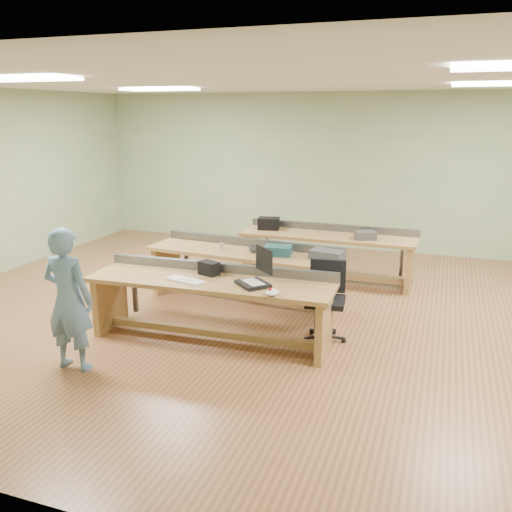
% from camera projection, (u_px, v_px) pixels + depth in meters
% --- Properties ---
extents(floor, '(10.00, 10.00, 0.00)m').
position_uv_depth(floor, '(280.00, 315.00, 7.22)').
color(floor, '#915A37').
rests_on(floor, ground).
extents(ceiling, '(10.00, 10.00, 0.00)m').
position_uv_depth(ceiling, '(283.00, 79.00, 6.45)').
color(ceiling, silver).
rests_on(ceiling, wall_back).
extents(wall_back, '(10.00, 0.04, 3.00)m').
position_uv_depth(wall_back, '(341.00, 172.00, 10.48)').
color(wall_back, '#9BB186').
rests_on(wall_back, floor).
extents(wall_front, '(10.00, 0.04, 3.00)m').
position_uv_depth(wall_front, '(85.00, 308.00, 3.19)').
color(wall_front, '#9BB186').
rests_on(wall_front, floor).
extents(fluor_panels, '(6.20, 3.50, 0.03)m').
position_uv_depth(fluor_panels, '(283.00, 82.00, 6.46)').
color(fluor_panels, white).
rests_on(fluor_panels, ceiling).
extents(workbench_front, '(2.91, 0.87, 0.86)m').
position_uv_depth(workbench_front, '(211.00, 295.00, 6.32)').
color(workbench_front, '#9C7342').
rests_on(workbench_front, floor).
extents(workbench_mid, '(2.82, 1.00, 0.86)m').
position_uv_depth(workbench_mid, '(244.00, 264.00, 7.60)').
color(workbench_mid, '#9C7342').
rests_on(workbench_mid, floor).
extents(workbench_back, '(2.77, 0.78, 0.86)m').
position_uv_depth(workbench_back, '(328.00, 246.00, 8.60)').
color(workbench_back, '#9C7342').
rests_on(workbench_back, floor).
extents(person, '(0.56, 0.36, 1.52)m').
position_uv_depth(person, '(69.00, 299.00, 5.55)').
color(person, '#6A89AE').
rests_on(person, floor).
extents(laptop_base, '(0.46, 0.46, 0.04)m').
position_uv_depth(laptop_base, '(253.00, 284.00, 6.03)').
color(laptop_base, black).
rests_on(laptop_base, workbench_front).
extents(laptop_screen, '(0.27, 0.25, 0.28)m').
position_uv_depth(laptop_screen, '(264.00, 260.00, 6.03)').
color(laptop_screen, black).
rests_on(laptop_screen, laptop_base).
extents(keyboard, '(0.48, 0.26, 0.03)m').
position_uv_depth(keyboard, '(185.00, 280.00, 6.17)').
color(keyboard, silver).
rests_on(keyboard, workbench_front).
extents(trackball_mouse, '(0.19, 0.20, 0.07)m').
position_uv_depth(trackball_mouse, '(272.00, 292.00, 5.70)').
color(trackball_mouse, white).
rests_on(trackball_mouse, workbench_front).
extents(camera_bag, '(0.27, 0.22, 0.16)m').
position_uv_depth(camera_bag, '(209.00, 268.00, 6.42)').
color(camera_bag, black).
rests_on(camera_bag, workbench_front).
extents(task_chair, '(0.56, 0.56, 0.94)m').
position_uv_depth(task_chair, '(325.00, 311.00, 6.39)').
color(task_chair, black).
rests_on(task_chair, floor).
extents(parts_bin_teal, '(0.39, 0.31, 0.13)m').
position_uv_depth(parts_bin_teal, '(278.00, 250.00, 7.31)').
color(parts_bin_teal, '#143941').
rests_on(parts_bin_teal, workbench_mid).
extents(parts_bin_grey, '(0.47, 0.35, 0.12)m').
position_uv_depth(parts_bin_grey, '(327.00, 255.00, 7.11)').
color(parts_bin_grey, '#353537').
rests_on(parts_bin_grey, workbench_mid).
extents(mug, '(0.14, 0.14, 0.09)m').
position_uv_depth(mug, '(253.00, 249.00, 7.45)').
color(mug, '#353537').
rests_on(mug, workbench_mid).
extents(drinks_can, '(0.08, 0.08, 0.12)m').
position_uv_depth(drinks_can, '(222.00, 247.00, 7.48)').
color(drinks_can, silver).
rests_on(drinks_can, workbench_mid).
extents(storage_box_back, '(0.38, 0.30, 0.19)m').
position_uv_depth(storage_box_back, '(269.00, 223.00, 8.91)').
color(storage_box_back, black).
rests_on(storage_box_back, workbench_back).
extents(tray_back, '(0.37, 0.32, 0.12)m').
position_uv_depth(tray_back, '(365.00, 235.00, 8.22)').
color(tray_back, '#353537').
rests_on(tray_back, workbench_back).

